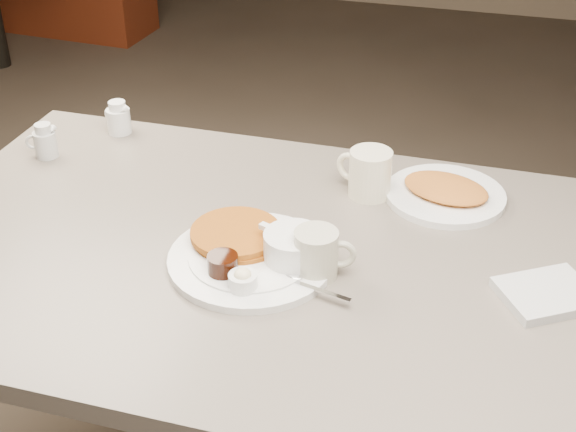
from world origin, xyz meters
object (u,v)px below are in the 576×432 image
(main_plate, at_px, (257,252))
(creamer_left, at_px, (45,142))
(coffee_mug_near, at_px, (317,253))
(creamer_right, at_px, (118,118))
(diner_table, at_px, (285,324))
(coffee_mug_far, at_px, (369,173))
(hash_plate, at_px, (445,193))

(main_plate, distance_m, creamer_left, 0.65)
(main_plate, xyz_separation_m, coffee_mug_near, (0.12, -0.01, 0.02))
(coffee_mug_near, height_order, creamer_right, coffee_mug_near)
(coffee_mug_near, xyz_separation_m, creamer_left, (-0.70, 0.27, -0.01))
(diner_table, bearing_deg, creamer_left, 160.54)
(diner_table, xyz_separation_m, coffee_mug_near, (0.07, -0.05, 0.22))
(coffee_mug_far, distance_m, creamer_left, 0.74)
(diner_table, bearing_deg, hash_plate, 47.25)
(main_plate, xyz_separation_m, creamer_left, (-0.59, 0.26, 0.01))
(main_plate, height_order, hash_plate, main_plate)
(creamer_left, bearing_deg, main_plate, -24.05)
(coffee_mug_far, distance_m, hash_plate, 0.16)
(diner_table, relative_size, coffee_mug_far, 11.06)
(coffee_mug_near, relative_size, coffee_mug_far, 0.88)
(hash_plate, bearing_deg, diner_table, -132.75)
(coffee_mug_far, bearing_deg, creamer_right, 168.95)
(coffee_mug_near, bearing_deg, diner_table, 146.81)
(main_plate, xyz_separation_m, creamer_right, (-0.49, 0.42, 0.01))
(creamer_left, bearing_deg, diner_table, -19.46)
(coffee_mug_far, height_order, creamer_right, coffee_mug_far)
(creamer_left, distance_m, creamer_right, 0.19)
(diner_table, bearing_deg, creamer_right, 144.11)
(diner_table, bearing_deg, main_plate, -136.02)
(diner_table, height_order, main_plate, main_plate)
(diner_table, distance_m, creamer_left, 0.70)
(main_plate, relative_size, creamer_right, 5.00)
(coffee_mug_near, distance_m, hash_plate, 0.38)
(creamer_right, bearing_deg, diner_table, -35.89)
(diner_table, bearing_deg, coffee_mug_near, -33.19)
(main_plate, height_order, coffee_mug_far, coffee_mug_far)
(main_plate, height_order, creamer_left, creamer_left)
(creamer_left, height_order, hash_plate, creamer_left)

